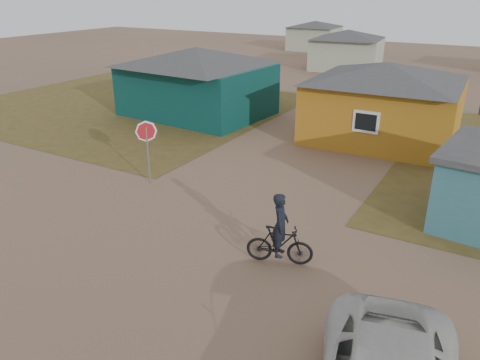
% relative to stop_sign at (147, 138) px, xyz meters
% --- Properties ---
extents(ground, '(120.00, 120.00, 0.00)m').
position_rel_stop_sign_xyz_m(ground, '(3.94, -3.64, -1.88)').
color(ground, '#7D5D48').
extents(grass_nw, '(20.00, 18.00, 0.00)m').
position_rel_stop_sign_xyz_m(grass_nw, '(-10.06, 9.36, -1.87)').
color(grass_nw, brown).
rests_on(grass_nw, ground).
extents(house_teal, '(8.93, 7.08, 4.00)m').
position_rel_stop_sign_xyz_m(house_teal, '(-4.56, 9.86, 0.18)').
color(house_teal, '#093331').
rests_on(house_teal, ground).
extents(house_yellow, '(7.72, 6.76, 3.90)m').
position_rel_stop_sign_xyz_m(house_yellow, '(6.44, 10.36, 0.13)').
color(house_yellow, '#AA6E1A').
rests_on(house_yellow, ground).
extents(house_pale_west, '(7.04, 6.15, 3.60)m').
position_rel_stop_sign_xyz_m(house_pale_west, '(-2.06, 30.36, -0.02)').
color(house_pale_west, '#9FA890').
rests_on(house_pale_west, ground).
extents(house_pale_north, '(6.28, 5.81, 3.40)m').
position_rel_stop_sign_xyz_m(house_pale_north, '(-10.06, 42.36, -0.12)').
color(house_pale_north, '#9FA890').
rests_on(house_pale_north, ground).
extents(stop_sign, '(0.78, 0.37, 2.56)m').
position_rel_stop_sign_xyz_m(stop_sign, '(0.00, 0.00, 0.00)').
color(stop_sign, gray).
rests_on(stop_sign, ground).
extents(cyclist, '(1.96, 1.11, 2.14)m').
position_rel_stop_sign_xyz_m(cyclist, '(7.00, -2.67, -1.10)').
color(cyclist, black).
rests_on(cyclist, ground).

